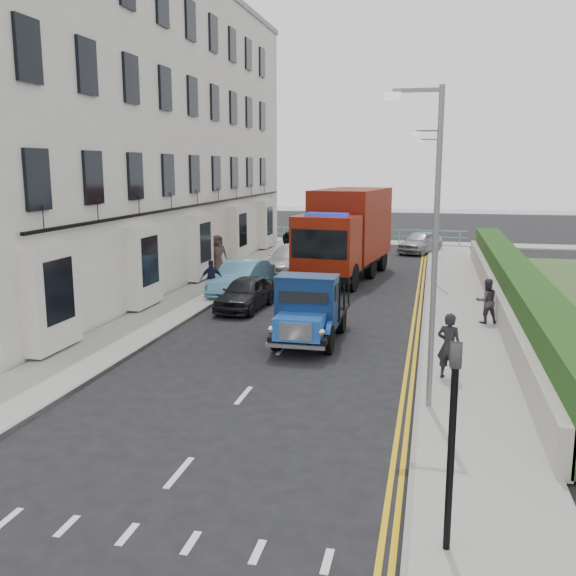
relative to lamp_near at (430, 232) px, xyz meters
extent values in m
plane|color=black|center=(-4.18, 2.00, -4.00)|extent=(120.00, 120.00, 0.00)
cube|color=gray|center=(-9.38, 11.00, -3.94)|extent=(2.40, 38.00, 0.12)
cube|color=gray|center=(1.12, 11.00, -3.94)|extent=(2.60, 38.00, 0.12)
cube|color=gray|center=(-4.18, 31.00, -3.94)|extent=(30.00, 2.50, 0.12)
plane|color=slate|center=(-4.18, 62.00, -4.00)|extent=(120.00, 120.00, 0.00)
cube|color=white|center=(-13.68, 15.00, 3.00)|extent=(6.00, 30.00, 14.00)
cube|color=black|center=(-10.53, 15.00, -0.40)|extent=(0.12, 28.00, 0.10)
cube|color=#B2AD9E|center=(2.42, 11.00, -3.45)|extent=(0.30, 28.00, 1.00)
cube|color=#193912|center=(3.12, 11.00, -3.05)|extent=(1.20, 28.00, 1.70)
cube|color=#59B2A5|center=(-4.18, 30.20, -2.92)|extent=(13.00, 0.08, 0.06)
cube|color=#59B2A5|center=(-4.18, 30.20, -3.35)|extent=(13.00, 0.06, 0.05)
cylinder|color=slate|center=(0.12, 0.00, -0.50)|extent=(0.12, 0.12, 7.00)
cube|color=slate|center=(-0.38, 0.00, 2.90)|extent=(1.00, 0.08, 0.08)
cube|color=beige|center=(-0.88, 0.00, 2.78)|extent=(0.35, 0.18, 0.18)
cylinder|color=slate|center=(0.12, 16.00, -0.50)|extent=(0.12, 0.12, 7.00)
cube|color=slate|center=(-0.38, 16.00, 2.90)|extent=(1.00, 0.08, 0.08)
cube|color=beige|center=(-0.88, 16.00, 2.78)|extent=(0.35, 0.18, 0.18)
cylinder|color=slate|center=(0.12, 26.00, -0.50)|extent=(0.12, 0.12, 7.00)
cube|color=slate|center=(-0.38, 26.00, 2.90)|extent=(1.00, 0.08, 0.08)
cube|color=beige|center=(-0.88, 26.00, 2.78)|extent=(0.35, 0.18, 0.18)
cylinder|color=black|center=(0.42, -5.50, -2.50)|extent=(0.10, 0.10, 3.00)
imported|color=black|center=(0.42, -5.50, -1.40)|extent=(0.16, 0.20, 1.00)
cylinder|color=black|center=(-4.30, 3.86, -3.57)|extent=(0.23, 0.85, 0.85)
cylinder|color=black|center=(-2.75, 3.85, -3.57)|extent=(0.23, 0.85, 0.85)
cylinder|color=black|center=(-4.29, 6.33, -3.57)|extent=(0.23, 0.85, 0.85)
cylinder|color=black|center=(-2.74, 6.32, -3.57)|extent=(0.23, 0.85, 0.85)
cube|color=black|center=(-3.52, 5.09, -3.45)|extent=(1.69, 4.24, 0.16)
cube|color=blue|center=(-3.53, 3.46, -3.13)|extent=(1.37, 1.15, 0.64)
cube|color=silver|center=(-3.53, 2.87, -3.13)|extent=(0.93, 0.07, 0.49)
cube|color=navy|center=(-3.53, 4.47, -2.63)|extent=(1.77, 1.07, 1.54)
cube|color=black|center=(-3.52, 6.15, -3.25)|extent=(1.86, 2.48, 0.11)
cylinder|color=black|center=(-5.61, 13.70, -3.38)|extent=(0.52, 1.27, 1.23)
cylinder|color=black|center=(-3.28, 13.38, -3.38)|extent=(0.52, 1.27, 1.23)
cylinder|color=black|center=(-5.14, 17.14, -3.38)|extent=(0.52, 1.27, 1.23)
cylinder|color=black|center=(-2.81, 16.82, -3.38)|extent=(0.52, 1.27, 1.23)
cylinder|color=black|center=(-4.81, 19.58, -3.38)|extent=(0.52, 1.27, 1.23)
cylinder|color=black|center=(-2.48, 19.26, -3.38)|extent=(0.52, 1.27, 1.23)
cube|color=black|center=(-4.05, 16.43, -3.16)|extent=(3.62, 8.11, 0.28)
cube|color=maroon|center=(-4.45, 13.54, -1.98)|extent=(2.95, 2.47, 2.46)
cube|color=black|center=(-4.59, 12.52, -1.87)|extent=(2.45, 0.42, 1.23)
cube|color=maroon|center=(-3.89, 17.65, -1.42)|extent=(3.56, 6.15, 3.36)
imported|color=black|center=(-6.78, 8.97, -3.37)|extent=(1.74, 3.78, 1.26)
imported|color=#5B9DC4|center=(-7.78, 11.76, -3.29)|extent=(1.91, 4.44, 1.42)
imported|color=silver|center=(-6.78, 17.06, -3.26)|extent=(2.60, 5.28, 1.48)
imported|color=black|center=(-7.62, 29.00, -3.26)|extent=(4.28, 5.83, 1.47)
imported|color=#9E9EA2|center=(-0.68, 26.72, -3.31)|extent=(3.04, 4.35, 1.37)
imported|color=black|center=(0.57, 2.00, -3.03)|extent=(0.72, 0.60, 1.69)
imported|color=#3C343F|center=(1.92, 8.24, -3.11)|extent=(0.89, 0.79, 1.53)
imported|color=black|center=(-8.58, 10.24, -3.11)|extent=(0.96, 0.77, 1.53)
imported|color=#443531|center=(-10.18, 15.70, -2.91)|extent=(1.12, 1.09, 1.94)
camera|label=1|loc=(0.06, -13.90, 1.38)|focal=40.00mm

